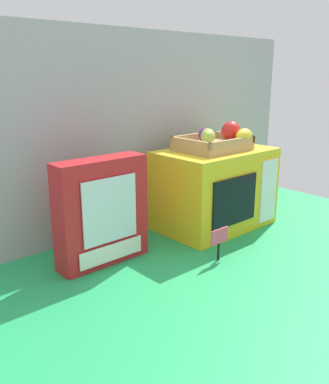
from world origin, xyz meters
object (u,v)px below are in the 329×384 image
Objects in this scene: cookie_set_box at (102,212)px; price_sign at (219,240)px; food_groups_crate at (217,141)px; toy_microwave at (215,189)px.

cookie_set_box reaches higher than price_sign.
price_sign is at bearing -136.39° from food_groups_crate.
food_groups_crate is (0.01, -0.00, 0.17)m from toy_microwave.
cookie_set_box is at bearing 179.03° from toy_microwave.
price_sign is (-0.22, -0.21, -0.25)m from food_groups_crate.
cookie_set_box reaches higher than toy_microwave.
toy_microwave is 1.32× the size of cookie_set_box.
food_groups_crate is at bearing -1.03° from cookie_set_box.
toy_microwave reaches higher than price_sign.
toy_microwave is 4.10× the size of price_sign.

